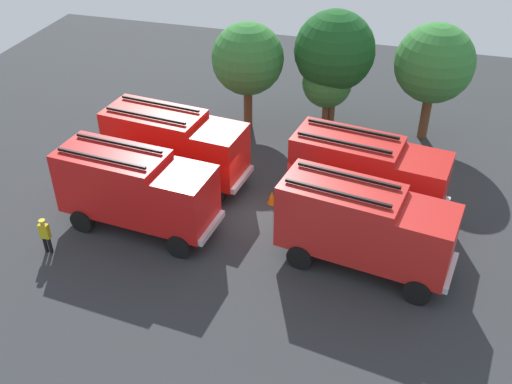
% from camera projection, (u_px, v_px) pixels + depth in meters
% --- Properties ---
extents(ground_plane, '(48.34, 48.34, 0.00)m').
position_uv_depth(ground_plane, '(256.00, 216.00, 28.26)').
color(ground_plane, '#2D3033').
extents(fire_truck_0, '(7.40, 3.30, 3.88)m').
position_uv_depth(fire_truck_0, '(136.00, 188.00, 26.41)').
color(fire_truck_0, red).
rests_on(fire_truck_0, ground).
extents(fire_truck_1, '(7.50, 3.67, 3.88)m').
position_uv_depth(fire_truck_1, '(364.00, 224.00, 24.22)').
color(fire_truck_1, red).
rests_on(fire_truck_1, ground).
extents(fire_truck_2, '(7.42, 3.39, 3.88)m').
position_uv_depth(fire_truck_2, '(175.00, 144.00, 29.63)').
color(fire_truck_2, red).
rests_on(fire_truck_2, ground).
extents(fire_truck_3, '(7.48, 3.59, 3.88)m').
position_uv_depth(fire_truck_3, '(367.00, 172.00, 27.46)').
color(fire_truck_3, red).
rests_on(fire_truck_3, ground).
extents(firefighter_0, '(0.44, 0.28, 1.72)m').
position_uv_depth(firefighter_0, '(45.00, 234.00, 25.60)').
color(firefighter_0, black).
rests_on(firefighter_0, ground).
extents(firefighter_1, '(0.43, 0.27, 1.67)m').
position_uv_depth(firefighter_1, '(153.00, 139.00, 32.52)').
color(firefighter_1, black).
rests_on(firefighter_1, ground).
extents(tree_0, '(4.04, 4.04, 6.27)m').
position_uv_depth(tree_0, '(248.00, 59.00, 33.26)').
color(tree_0, brown).
rests_on(tree_0, ground).
extents(tree_1, '(2.80, 2.80, 4.34)m').
position_uv_depth(tree_1, '(327.00, 83.00, 33.71)').
color(tree_1, brown).
rests_on(tree_1, ground).
extents(tree_2, '(4.48, 4.48, 6.94)m').
position_uv_depth(tree_2, '(335.00, 51.00, 33.00)').
color(tree_2, brown).
rests_on(tree_2, ground).
extents(tree_3, '(4.28, 4.28, 6.64)m').
position_uv_depth(tree_3, '(434.00, 64.00, 32.07)').
color(tree_3, brown).
rests_on(tree_3, ground).
extents(traffic_cone_0, '(0.47, 0.47, 0.67)m').
position_uv_depth(traffic_cone_0, '(272.00, 197.00, 28.97)').
color(traffic_cone_0, '#F2600C').
rests_on(traffic_cone_0, ground).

